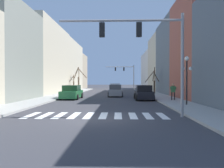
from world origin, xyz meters
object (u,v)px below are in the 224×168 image
(street_lamp_right_corner, at_px, (187,70))
(traffic_signal_near, at_px, (145,41))
(pedestrian_waiting_at_curb, at_px, (173,90))
(car_parked_right_far, at_px, (72,92))
(street_tree_right_mid, at_px, (79,79))
(street_tree_right_near, at_px, (154,82))
(car_parked_right_near, at_px, (115,91))
(traffic_signal_far, at_px, (125,72))
(car_at_intersection, at_px, (144,93))
(street_tree_left_far, at_px, (73,84))
(car_driving_toward_lane, at_px, (115,88))

(street_lamp_right_corner, bearing_deg, traffic_signal_near, -127.15)
(street_lamp_right_corner, bearing_deg, pedestrian_waiting_at_curb, 90.37)
(car_parked_right_far, xyz_separation_m, street_tree_right_mid, (-2.54, 18.24, 1.79))
(pedestrian_waiting_at_curb, xyz_separation_m, street_tree_right_mid, (-13.79, 21.27, 1.39))
(street_tree_right_mid, bearing_deg, street_tree_right_near, -31.40)
(traffic_signal_near, distance_m, car_parked_right_far, 15.18)
(traffic_signal_near, xyz_separation_m, car_parked_right_far, (-7.15, 12.87, -3.70))
(street_lamp_right_corner, distance_m, car_parked_right_near, 13.36)
(pedestrian_waiting_at_curb, bearing_deg, traffic_signal_far, 88.67)
(car_at_intersection, bearing_deg, car_parked_right_near, 31.86)
(pedestrian_waiting_at_curb, xyz_separation_m, street_tree_left_far, (-14.55, 19.95, 0.44))
(traffic_signal_near, distance_m, street_tree_left_far, 31.70)
(car_parked_right_far, xyz_separation_m, car_at_intersection, (8.43, -1.04, 0.01))
(pedestrian_waiting_at_curb, bearing_deg, street_tree_right_mid, 114.20)
(traffic_signal_near, height_order, street_tree_right_near, traffic_signal_near)
(street_lamp_right_corner, height_order, car_parked_right_near, street_lamp_right_corner)
(traffic_signal_near, bearing_deg, car_parked_right_far, 119.05)
(traffic_signal_far, height_order, street_lamp_right_corner, traffic_signal_far)
(pedestrian_waiting_at_curb, distance_m, street_tree_right_near, 12.83)
(traffic_signal_near, relative_size, pedestrian_waiting_at_curb, 4.28)
(street_tree_right_mid, bearing_deg, street_lamp_right_corner, -61.71)
(street_tree_right_mid, bearing_deg, car_at_intersection, -60.36)
(street_tree_right_near, xyz_separation_m, street_tree_left_far, (-14.65, 7.15, -0.38))
(car_at_intersection, xyz_separation_m, car_parked_right_near, (-3.28, 5.28, -0.01))
(street_lamp_right_corner, bearing_deg, car_driving_toward_lane, 105.75)
(car_at_intersection, distance_m, car_parked_right_near, 6.21)
(traffic_signal_near, height_order, traffic_signal_far, traffic_signal_near)
(street_tree_left_far, bearing_deg, car_driving_toward_lane, -12.85)
(car_driving_toward_lane, distance_m, street_tree_left_far, 8.50)
(car_at_intersection, relative_size, street_tree_right_near, 0.99)
(car_driving_toward_lane, xyz_separation_m, street_tree_right_near, (6.40, -5.27, 1.21))
(pedestrian_waiting_at_curb, distance_m, street_tree_left_far, 24.70)
(traffic_signal_far, relative_size, car_driving_toward_lane, 1.60)
(car_parked_right_near, distance_m, street_tree_right_mid, 16.07)
(traffic_signal_near, bearing_deg, car_parked_right_near, 96.66)
(traffic_signal_far, relative_size, street_tree_right_near, 1.64)
(street_tree_right_near, bearing_deg, street_tree_left_far, 153.98)
(street_lamp_right_corner, relative_size, car_driving_toward_lane, 0.92)
(traffic_signal_near, xyz_separation_m, street_tree_right_near, (4.20, 22.63, -2.48))
(traffic_signal_far, relative_size, street_tree_right_mid, 1.44)
(traffic_signal_far, height_order, street_tree_right_mid, traffic_signal_far)
(traffic_signal_near, relative_size, street_lamp_right_corner, 1.83)
(traffic_signal_near, relative_size, car_parked_right_far, 1.51)
(street_tree_right_mid, bearing_deg, car_driving_toward_lane, -23.18)
(traffic_signal_near, relative_size, street_tree_left_far, 2.26)
(traffic_signal_near, xyz_separation_m, pedestrian_waiting_at_curb, (4.10, 9.84, -3.30))
(street_tree_right_mid, height_order, street_tree_right_near, street_tree_right_mid)
(traffic_signal_near, height_order, car_driving_toward_lane, traffic_signal_near)
(traffic_signal_far, xyz_separation_m, car_at_intersection, (1.16, -28.56, -3.62))
(pedestrian_waiting_at_curb, height_order, street_tree_left_far, street_tree_left_far)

